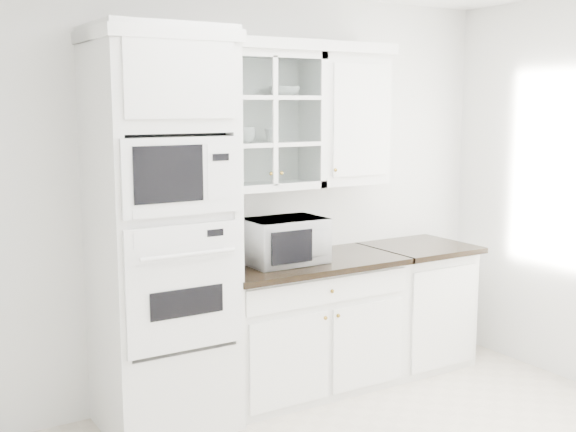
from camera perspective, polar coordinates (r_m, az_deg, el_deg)
room_shell at (r=3.79m, az=6.25°, el=6.08°), size 4.00×3.50×2.70m
oven_column at (r=4.34m, az=-9.91°, el=-1.36°), size 0.76×0.68×2.40m
base_cabinet_run at (r=5.00m, az=1.33°, el=-8.57°), size 1.32×0.67×0.92m
extra_base_cabinet at (r=5.59m, az=10.03°, el=-6.83°), size 0.72×0.67×0.92m
upper_cabinet_glass at (r=4.76m, az=-2.06°, el=7.52°), size 0.80×0.33×0.90m
upper_cabinet_solid at (r=5.13m, az=4.57°, el=7.59°), size 0.55×0.33×0.90m
crown_molding at (r=4.71m, az=-3.08°, el=13.41°), size 2.14×0.38×0.07m
countertop_microwave at (r=4.76m, az=-0.38°, el=-1.94°), size 0.52×0.43×0.30m
bowl_a at (r=4.70m, az=-3.58°, el=9.74°), size 0.21×0.21×0.05m
bowl_b at (r=4.85m, az=-0.30°, el=9.82°), size 0.24×0.24×0.06m
cup_a at (r=4.71m, az=-3.35°, el=6.41°), size 0.14×0.14×0.10m
cup_b at (r=4.82m, az=-1.32°, el=6.41°), size 0.11×0.11×0.09m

